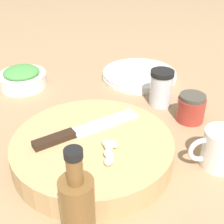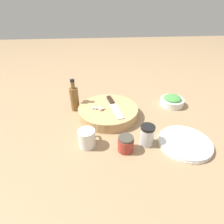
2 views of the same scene
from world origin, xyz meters
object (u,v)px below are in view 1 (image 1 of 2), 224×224
(spice_jar, at_px, (161,88))
(oil_bottle, at_px, (78,213))
(cutting_board, at_px, (93,150))
(coffee_mug, at_px, (219,149))
(plate_stack, at_px, (139,75))
(herb_bowl, at_px, (22,77))
(honey_jar, at_px, (191,108))
(garlic_cloves, at_px, (109,150))
(chef_knife, at_px, (82,131))

(spice_jar, height_order, oil_bottle, oil_bottle)
(spice_jar, bearing_deg, cutting_board, -58.70)
(spice_jar, xyz_separation_m, coffee_mug, (0.25, -0.02, -0.01))
(cutting_board, bearing_deg, plate_stack, 139.81)
(herb_bowl, distance_m, honey_jar, 0.48)
(herb_bowl, bearing_deg, plate_stack, 76.94)
(plate_stack, distance_m, oil_bottle, 0.60)
(coffee_mug, bearing_deg, honey_jar, 163.68)
(cutting_board, relative_size, plate_stack, 1.40)
(plate_stack, xyz_separation_m, honey_jar, (0.26, 0.00, 0.02))
(herb_bowl, bearing_deg, honey_jar, 45.37)
(garlic_cloves, distance_m, honey_jar, 0.27)
(coffee_mug, relative_size, oil_bottle, 0.55)
(chef_knife, relative_size, herb_bowl, 1.68)
(chef_knife, bearing_deg, plate_stack, 125.23)
(cutting_board, relative_size, herb_bowl, 2.30)
(honey_jar, bearing_deg, chef_knife, -85.93)
(spice_jar, relative_size, honey_jar, 1.39)
(chef_knife, distance_m, coffee_mug, 0.27)
(herb_bowl, xyz_separation_m, plate_stack, (0.08, 0.34, -0.02))
(coffee_mug, bearing_deg, chef_knife, -120.77)
(spice_jar, height_order, coffee_mug, spice_jar)
(cutting_board, height_order, oil_bottle, oil_bottle)
(oil_bottle, bearing_deg, honey_jar, 123.28)
(spice_jar, bearing_deg, oil_bottle, -44.79)
(cutting_board, distance_m, herb_bowl, 0.40)
(coffee_mug, bearing_deg, plate_stack, 174.31)
(cutting_board, xyz_separation_m, chef_knife, (-0.03, -0.01, 0.03))
(cutting_board, bearing_deg, oil_bottle, -24.99)
(chef_knife, distance_m, herb_bowl, 0.37)
(plate_stack, bearing_deg, oil_bottle, -35.21)
(chef_knife, xyz_separation_m, coffee_mug, (0.14, 0.23, -0.02))
(herb_bowl, relative_size, coffee_mug, 1.36)
(cutting_board, xyz_separation_m, plate_stack, (-0.31, 0.26, -0.02))
(cutting_board, relative_size, chef_knife, 1.37)
(spice_jar, bearing_deg, coffee_mug, -4.27)
(garlic_cloves, bearing_deg, herb_bowl, -168.46)
(plate_stack, bearing_deg, honey_jar, 1.02)
(oil_bottle, bearing_deg, herb_bowl, 179.25)
(herb_bowl, bearing_deg, spice_jar, 52.40)
(herb_bowl, xyz_separation_m, oil_bottle, (0.57, -0.01, 0.04))
(honey_jar, relative_size, oil_bottle, 0.37)
(plate_stack, bearing_deg, garlic_cloves, -34.43)
(coffee_mug, bearing_deg, cutting_board, -116.14)
(coffee_mug, bearing_deg, herb_bowl, -149.14)
(cutting_board, xyz_separation_m, oil_bottle, (0.18, -0.08, 0.05))
(herb_bowl, relative_size, oil_bottle, 0.76)
(oil_bottle, bearing_deg, garlic_cloves, 142.67)
(cutting_board, bearing_deg, spice_jar, 121.30)
(chef_knife, distance_m, oil_bottle, 0.22)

